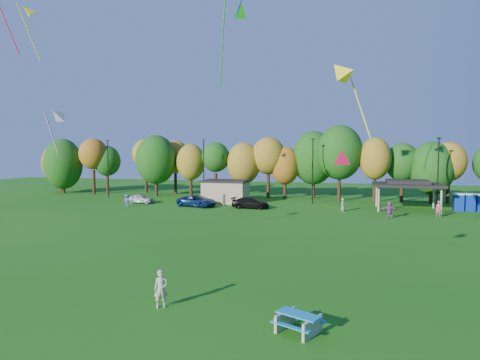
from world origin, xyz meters
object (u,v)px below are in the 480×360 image
(porta_potties, at_px, (470,202))
(kite_flyer, at_px, (161,289))
(car_b, at_px, (199,201))
(car_c, at_px, (197,201))
(picnic_table, at_px, (299,321))
(car_a, at_px, (140,199))
(car_d, at_px, (250,203))

(porta_potties, distance_m, kite_flyer, 45.30)
(car_b, relative_size, car_c, 0.74)
(car_c, bearing_deg, kite_flyer, -148.62)
(picnic_table, xyz_separation_m, car_c, (-17.95, 35.68, 0.29))
(porta_potties, height_order, kite_flyer, porta_potties)
(porta_potties, height_order, car_a, porta_potties)
(car_a, height_order, car_b, car_a)
(car_a, bearing_deg, car_d, -95.89)
(porta_potties, xyz_separation_m, car_d, (-26.59, -4.48, -0.40))
(picnic_table, distance_m, car_c, 39.94)
(kite_flyer, height_order, car_d, kite_flyer)
(car_c, bearing_deg, picnic_table, -140.01)
(picnic_table, height_order, car_a, car_a)
(car_b, xyz_separation_m, car_c, (0.11, -1.20, 0.09))
(car_a, relative_size, car_c, 0.72)
(car_b, relative_size, car_d, 0.82)
(car_b, bearing_deg, picnic_table, -152.21)
(car_b, bearing_deg, car_a, 90.02)
(picnic_table, bearing_deg, kite_flyer, -164.85)
(kite_flyer, distance_m, car_a, 41.43)
(car_b, distance_m, car_d, 7.38)
(car_b, xyz_separation_m, car_d, (7.32, -0.95, 0.05))
(porta_potties, distance_m, car_c, 34.13)
(car_c, bearing_deg, car_d, -74.75)
(porta_potties, bearing_deg, picnic_table, -111.41)
(car_c, relative_size, car_d, 1.11)
(porta_potties, xyz_separation_m, car_b, (-33.90, -3.53, -0.44))
(kite_flyer, bearing_deg, porta_potties, 30.22)
(car_a, relative_size, car_d, 0.80)
(car_a, bearing_deg, porta_potties, -87.27)
(car_b, bearing_deg, porta_potties, -82.36)
(car_d, bearing_deg, car_c, 92.57)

